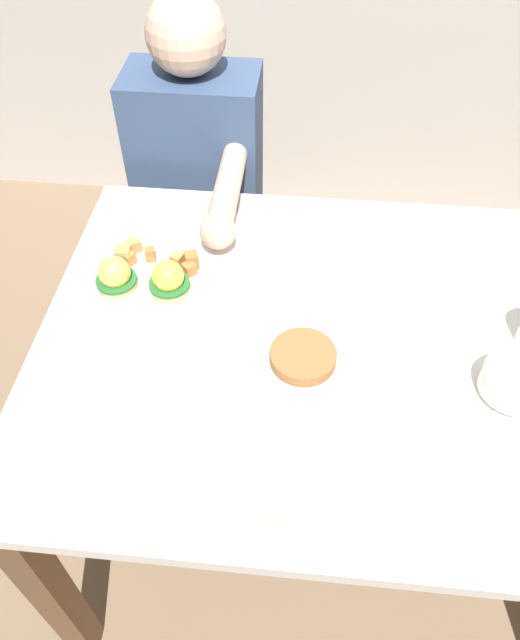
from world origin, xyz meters
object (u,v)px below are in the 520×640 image
object	(u,v)px
fork	(402,284)
dining_table	(340,373)
diner_person	(198,184)
side_plate	(303,360)
fruit_bowl	(515,382)
eggs_benedict_plate	(145,281)

from	to	relation	value
fork	dining_table	bearing A→B (deg)	-125.75
diner_person	fork	bearing A→B (deg)	-40.15
dining_table	side_plate	bearing A→B (deg)	-139.30
fork	diner_person	world-z (taller)	diner_person
fruit_bowl	fork	size ratio (longest dim) A/B	0.77
fork	diner_person	xyz separation A→B (m)	(-0.52, 0.44, -0.09)
side_plate	fruit_bowl	bearing A→B (deg)	-3.96
dining_table	eggs_benedict_plate	size ratio (longest dim) A/B	4.44
side_plate	eggs_benedict_plate	bearing A→B (deg)	153.76
dining_table	fruit_bowl	size ratio (longest dim) A/B	10.00
eggs_benedict_plate	fruit_bowl	bearing A→B (deg)	-15.05
fruit_bowl	diner_person	distance (m)	0.99
eggs_benedict_plate	fork	size ratio (longest dim) A/B	1.74
eggs_benedict_plate	fork	xyz separation A→B (m)	(0.53, 0.07, -0.02)
dining_table	diner_person	world-z (taller)	diner_person
side_plate	diner_person	distance (m)	0.75
dining_table	fork	size ratio (longest dim) A/B	7.72
dining_table	fork	xyz separation A→B (m)	(0.12, 0.17, 0.11)
eggs_benedict_plate	side_plate	size ratio (longest dim) A/B	1.35
dining_table	eggs_benedict_plate	world-z (taller)	eggs_benedict_plate
fruit_bowl	side_plate	bearing A→B (deg)	176.04
dining_table	eggs_benedict_plate	xyz separation A→B (m)	(-0.41, 0.10, 0.13)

